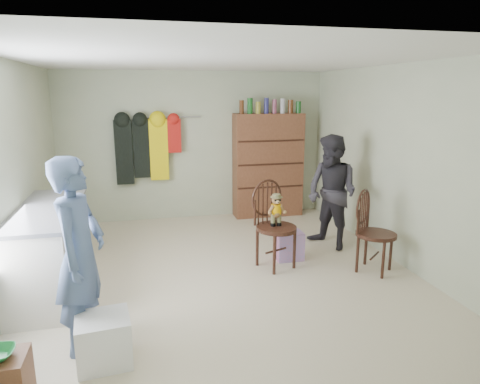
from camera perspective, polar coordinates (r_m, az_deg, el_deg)
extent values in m
plane|color=beige|center=(5.34, -2.15, -10.60)|extent=(5.00, 5.00, 0.00)
plane|color=beige|center=(7.41, -6.02, 6.11)|extent=(4.50, 0.00, 4.50)
plane|color=beige|center=(5.06, -28.16, 1.32)|extent=(0.00, 5.00, 5.00)
plane|color=beige|center=(5.83, 20.02, 3.47)|extent=(0.00, 5.00, 5.00)
plane|color=white|center=(4.90, -2.41, 17.23)|extent=(5.00, 5.00, 0.00)
cube|color=silver|center=(5.19, -23.98, -7.15)|extent=(0.60, 1.80, 0.90)
cube|color=slate|center=(5.06, -24.48, -2.14)|extent=(0.64, 1.86, 0.04)
cylinder|color=#99999E|center=(4.69, -21.31, -7.87)|extent=(0.02, 0.02, 0.14)
cylinder|color=#99999E|center=(5.54, -20.10, -4.59)|extent=(0.02, 0.02, 0.14)
cube|color=white|center=(3.82, -17.71, -18.28)|extent=(0.46, 0.44, 0.40)
cylinder|color=#3E2016|center=(5.33, 4.87, -4.83)|extent=(0.63, 0.63, 0.05)
cylinder|color=#3E2016|center=(5.20, 4.60, -8.41)|extent=(0.04, 0.04, 0.49)
cylinder|color=#3E2016|center=(5.40, 7.26, -7.63)|extent=(0.04, 0.04, 0.49)
cylinder|color=#3E2016|center=(5.44, 2.31, -7.37)|extent=(0.04, 0.04, 0.49)
cylinder|color=#3E2016|center=(5.64, 4.94, -6.68)|extent=(0.04, 0.04, 0.49)
torus|color=#3E2016|center=(5.37, 3.60, -0.77)|extent=(0.45, 0.21, 0.47)
cylinder|color=#3E2016|center=(5.29, 2.01, -2.79)|extent=(0.03, 0.03, 0.32)
cylinder|color=#3E2016|center=(5.53, 5.22, -2.14)|extent=(0.03, 0.03, 0.32)
cylinder|color=#F6AC04|center=(5.28, 4.85, -2.29)|extent=(0.13, 0.13, 0.12)
cylinder|color=#475128|center=(5.31, 4.82, -3.55)|extent=(0.08, 0.08, 0.19)
sphere|color=#9E7042|center=(5.25, 4.87, -1.07)|extent=(0.11, 0.11, 0.11)
cylinder|color=#475128|center=(5.23, 4.88, -0.49)|extent=(0.10, 0.10, 0.04)
cube|color=black|center=(5.20, 5.06, -1.12)|extent=(0.08, 0.01, 0.02)
cylinder|color=#3E2016|center=(5.45, 17.68, -5.43)|extent=(0.64, 0.64, 0.05)
cylinder|color=#3E2016|center=(5.35, 18.55, -8.64)|extent=(0.04, 0.04, 0.45)
cylinder|color=#3E2016|center=(5.63, 19.45, -7.64)|extent=(0.04, 0.04, 0.45)
cylinder|color=#3E2016|center=(5.44, 15.39, -8.08)|extent=(0.04, 0.04, 0.45)
cylinder|color=#3E2016|center=(5.71, 16.43, -7.12)|extent=(0.04, 0.04, 0.45)
torus|color=#3E2016|center=(5.41, 16.10, -1.86)|extent=(0.35, 0.31, 0.44)
cylinder|color=#3E2016|center=(5.28, 15.45, -3.88)|extent=(0.03, 0.03, 0.30)
cylinder|color=#3E2016|center=(5.61, 16.71, -2.97)|extent=(0.03, 0.03, 0.30)
cube|color=pink|center=(5.71, 6.53, -7.09)|extent=(0.35, 0.28, 0.37)
imported|color=slate|center=(3.82, -20.57, -7.90)|extent=(0.54, 0.69, 1.67)
imported|color=#2D2B33|center=(6.06, 12.15, -0.05)|extent=(0.87, 0.96, 1.59)
cube|color=brown|center=(7.53, 3.74, 3.57)|extent=(1.20, 0.38, 1.80)
cube|color=#3E2016|center=(7.42, 4.12, 0.67)|extent=(1.16, 0.02, 0.03)
cube|color=#3E2016|center=(7.35, 4.17, 3.71)|extent=(1.16, 0.02, 0.03)
cube|color=#3E2016|center=(7.29, 4.23, 6.82)|extent=(1.16, 0.02, 0.03)
cylinder|color=#592D14|center=(7.20, 0.21, 11.26)|extent=(0.08, 0.08, 0.22)
cylinder|color=#19591E|center=(7.24, 1.33, 11.40)|extent=(0.09, 0.09, 0.26)
cylinder|color=#A59933|center=(7.28, 2.44, 11.16)|extent=(0.09, 0.09, 0.20)
cylinder|color=navy|center=(7.32, 3.54, 11.41)|extent=(0.08, 0.08, 0.26)
cylinder|color=#8C3F59|center=(7.36, 4.63, 11.29)|extent=(0.07, 0.07, 0.23)
cylinder|color=#B2B2B7|center=(7.40, 5.70, 11.34)|extent=(0.08, 0.08, 0.25)
cylinder|color=#592D14|center=(7.45, 6.76, 11.24)|extent=(0.09, 0.09, 0.23)
cylinder|color=#19591E|center=(7.50, 7.80, 11.13)|extent=(0.08, 0.08, 0.20)
cylinder|color=#99999E|center=(7.27, -9.22, 9.83)|extent=(1.00, 0.02, 0.02)
cube|color=black|center=(7.25, -15.20, 5.12)|extent=(0.28, 0.10, 1.05)
cube|color=black|center=(7.24, -13.00, 5.63)|extent=(0.26, 0.10, 0.95)
cube|color=yellow|center=(7.25, -10.77, 5.55)|extent=(0.30, 0.10, 1.00)
cube|color=red|center=(7.24, -8.78, 7.41)|extent=(0.22, 0.10, 0.55)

